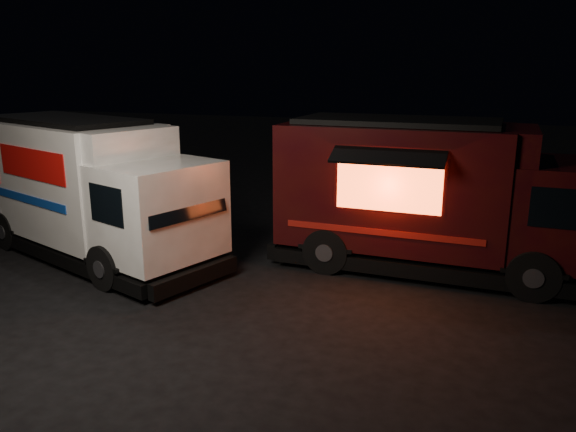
# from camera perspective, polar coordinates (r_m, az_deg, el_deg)

# --- Properties ---
(ground) EXTENTS (80.00, 80.00, 0.00)m
(ground) POSITION_cam_1_polar(r_m,az_deg,el_deg) (11.93, -7.91, -7.09)
(ground) COLOR black
(ground) RESTS_ON ground
(white_truck) EXTENTS (7.65, 4.74, 3.28)m
(white_truck) POSITION_cam_1_polar(r_m,az_deg,el_deg) (14.04, -19.27, 2.55)
(white_truck) COLOR white
(white_truck) RESTS_ON ground
(red_truck) EXTENTS (7.28, 2.87, 3.35)m
(red_truck) POSITION_cam_1_polar(r_m,az_deg,el_deg) (12.83, 14.94, 1.96)
(red_truck) COLOR #350C09
(red_truck) RESTS_ON ground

